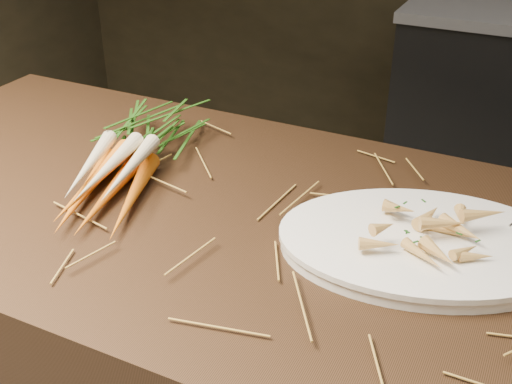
# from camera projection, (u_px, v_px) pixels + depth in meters

# --- Properties ---
(root_veg_bunch) EXTENTS (0.26, 0.48, 0.09)m
(root_veg_bunch) POSITION_uv_depth(u_px,v_px,m) (137.00, 144.00, 1.14)
(root_veg_bunch) COLOR #D3580A
(root_veg_bunch) RESTS_ON main_counter
(serving_platter) EXTENTS (0.48, 0.39, 0.02)m
(serving_platter) POSITION_uv_depth(u_px,v_px,m) (422.00, 246.00, 0.92)
(serving_platter) COLOR white
(serving_platter) RESTS_ON main_counter
(roasted_veg_heap) EXTENTS (0.24, 0.20, 0.05)m
(roasted_veg_heap) POSITION_uv_depth(u_px,v_px,m) (425.00, 226.00, 0.91)
(roasted_veg_heap) COLOR #B28D44
(roasted_veg_heap) RESTS_ON serving_platter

